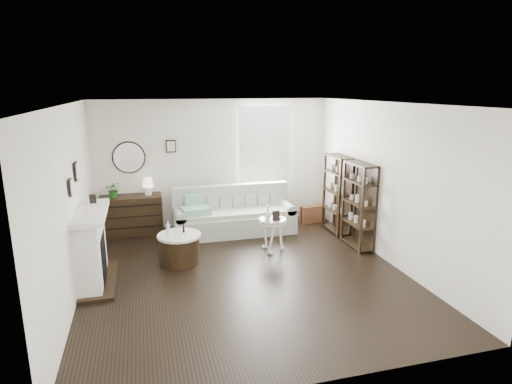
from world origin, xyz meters
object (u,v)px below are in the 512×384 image
object	(u,v)px
drum_table	(180,248)
pedestal_table	(273,222)
dresser	(132,215)
sofa	(234,217)

from	to	relation	value
drum_table	pedestal_table	size ratio (longest dim) A/B	1.20
dresser	sofa	bearing A→B (deg)	-10.98
sofa	drum_table	bearing A→B (deg)	-132.52
sofa	drum_table	distance (m)	1.82
sofa	dresser	distance (m)	2.07
drum_table	dresser	bearing A→B (deg)	114.81
sofa	dresser	size ratio (longest dim) A/B	2.03
drum_table	pedestal_table	distance (m)	1.72
sofa	drum_table	world-z (taller)	sofa
dresser	pedestal_table	world-z (taller)	dresser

